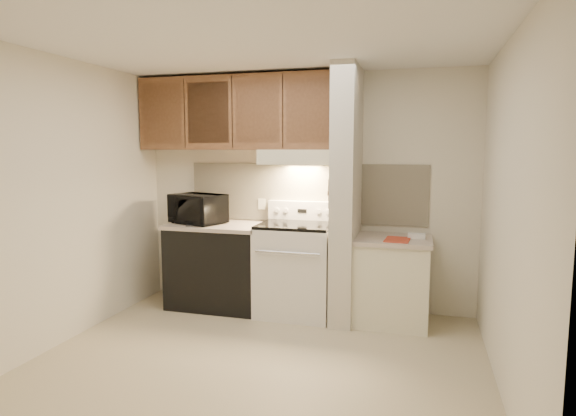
% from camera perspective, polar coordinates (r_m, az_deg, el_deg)
% --- Properties ---
extents(floor, '(3.60, 3.60, 0.00)m').
position_cam_1_polar(floor, '(4.12, -3.31, -17.48)').
color(floor, '#BFB08D').
rests_on(floor, ground).
extents(ceiling, '(3.60, 3.60, 0.00)m').
position_cam_1_polar(ceiling, '(3.83, -3.59, 18.95)').
color(ceiling, white).
rests_on(ceiling, wall_back).
extents(wall_back, '(3.60, 2.50, 0.02)m').
position_cam_1_polar(wall_back, '(5.21, 1.96, 1.98)').
color(wall_back, beige).
rests_on(wall_back, floor).
extents(wall_left, '(0.02, 3.00, 2.50)m').
position_cam_1_polar(wall_left, '(4.68, -24.75, 0.77)').
color(wall_left, beige).
rests_on(wall_left, floor).
extents(wall_right, '(0.02, 3.00, 2.50)m').
position_cam_1_polar(wall_right, '(3.62, 24.62, -0.88)').
color(wall_right, beige).
rests_on(wall_right, floor).
extents(backsplash, '(2.60, 0.02, 0.63)m').
position_cam_1_polar(backsplash, '(5.20, 1.93, 1.80)').
color(backsplash, '#F1E5C1').
rests_on(backsplash, wall_back).
extents(range_body, '(0.76, 0.65, 0.92)m').
position_cam_1_polar(range_body, '(5.01, 0.98, -7.39)').
color(range_body, silver).
rests_on(range_body, floor).
extents(oven_window, '(0.50, 0.01, 0.30)m').
position_cam_1_polar(oven_window, '(4.71, -0.01, -7.85)').
color(oven_window, black).
rests_on(oven_window, range_body).
extents(oven_handle, '(0.65, 0.02, 0.02)m').
position_cam_1_polar(oven_handle, '(4.62, -0.13, -5.32)').
color(oven_handle, silver).
rests_on(oven_handle, range_body).
extents(cooktop, '(0.74, 0.64, 0.03)m').
position_cam_1_polar(cooktop, '(4.92, 0.99, -2.02)').
color(cooktop, black).
rests_on(cooktop, range_body).
extents(range_backguard, '(0.76, 0.08, 0.20)m').
position_cam_1_polar(range_backguard, '(5.17, 1.80, -0.29)').
color(range_backguard, silver).
rests_on(range_backguard, range_body).
extents(range_display, '(0.10, 0.01, 0.04)m').
position_cam_1_polar(range_display, '(5.13, 1.68, -0.34)').
color(range_display, black).
rests_on(range_display, range_backguard).
extents(range_knob_left_outer, '(0.05, 0.02, 0.05)m').
position_cam_1_polar(range_knob_left_outer, '(5.20, -1.32, -0.24)').
color(range_knob_left_outer, silver).
rests_on(range_knob_left_outer, range_backguard).
extents(range_knob_left_inner, '(0.05, 0.02, 0.05)m').
position_cam_1_polar(range_knob_left_inner, '(5.18, -0.26, -0.28)').
color(range_knob_left_inner, silver).
rests_on(range_knob_left_inner, range_backguard).
extents(range_knob_right_inner, '(0.05, 0.02, 0.05)m').
position_cam_1_polar(range_knob_right_inner, '(5.09, 3.64, -0.42)').
color(range_knob_right_inner, silver).
rests_on(range_knob_right_inner, range_backguard).
extents(range_knob_right_outer, '(0.05, 0.02, 0.05)m').
position_cam_1_polar(range_knob_right_outer, '(5.07, 4.75, -0.46)').
color(range_knob_right_outer, silver).
rests_on(range_knob_right_outer, range_backguard).
extents(dishwasher_front, '(1.00, 0.63, 0.87)m').
position_cam_1_polar(dishwasher_front, '(5.31, -8.28, -6.92)').
color(dishwasher_front, black).
rests_on(dishwasher_front, floor).
extents(left_countertop, '(1.04, 0.67, 0.04)m').
position_cam_1_polar(left_countertop, '(5.22, -8.37, -2.06)').
color(left_countertop, '#BBAA99').
rests_on(left_countertop, dishwasher_front).
extents(spoon_rest, '(0.22, 0.14, 0.01)m').
position_cam_1_polar(spoon_rest, '(5.10, -10.80, -2.02)').
color(spoon_rest, black).
rests_on(spoon_rest, left_countertop).
extents(teal_jar, '(0.13, 0.13, 0.11)m').
position_cam_1_polar(teal_jar, '(5.56, -10.76, -0.81)').
color(teal_jar, '#1D5D4D').
rests_on(teal_jar, left_countertop).
extents(outlet, '(0.08, 0.01, 0.12)m').
position_cam_1_polar(outlet, '(5.33, -3.12, 0.47)').
color(outlet, beige).
rests_on(outlet, backsplash).
extents(microwave, '(0.66, 0.55, 0.31)m').
position_cam_1_polar(microwave, '(5.27, -10.68, -0.09)').
color(microwave, black).
rests_on(microwave, left_countertop).
extents(partition_pillar, '(0.22, 0.70, 2.50)m').
position_cam_1_polar(partition_pillar, '(4.77, 6.93, 1.46)').
color(partition_pillar, beige).
rests_on(partition_pillar, floor).
extents(pillar_trim, '(0.01, 0.70, 0.04)m').
position_cam_1_polar(pillar_trim, '(4.78, 5.56, 2.10)').
color(pillar_trim, brown).
rests_on(pillar_trim, partition_pillar).
extents(knife_strip, '(0.02, 0.42, 0.04)m').
position_cam_1_polar(knife_strip, '(4.73, 5.39, 2.29)').
color(knife_strip, black).
rests_on(knife_strip, partition_pillar).
extents(knife_blade_a, '(0.01, 0.03, 0.16)m').
position_cam_1_polar(knife_blade_a, '(4.58, 4.85, 0.89)').
color(knife_blade_a, silver).
rests_on(knife_blade_a, knife_strip).
extents(knife_handle_a, '(0.02, 0.02, 0.10)m').
position_cam_1_polar(knife_handle_a, '(4.58, 4.91, 2.77)').
color(knife_handle_a, black).
rests_on(knife_handle_a, knife_strip).
extents(knife_blade_b, '(0.01, 0.04, 0.18)m').
position_cam_1_polar(knife_blade_b, '(4.66, 5.03, 0.86)').
color(knife_blade_b, silver).
rests_on(knife_blade_b, knife_strip).
extents(knife_handle_b, '(0.02, 0.02, 0.10)m').
position_cam_1_polar(knife_handle_b, '(4.65, 5.06, 2.83)').
color(knife_handle_b, black).
rests_on(knife_handle_b, knife_strip).
extents(knife_blade_c, '(0.01, 0.04, 0.20)m').
position_cam_1_polar(knife_blade_c, '(4.75, 5.23, 0.86)').
color(knife_blade_c, silver).
rests_on(knife_blade_c, knife_strip).
extents(knife_handle_c, '(0.02, 0.02, 0.10)m').
position_cam_1_polar(knife_handle_c, '(4.74, 5.27, 2.91)').
color(knife_handle_c, black).
rests_on(knife_handle_c, knife_strip).
extents(knife_blade_d, '(0.01, 0.04, 0.16)m').
position_cam_1_polar(knife_blade_d, '(4.82, 5.39, 1.18)').
color(knife_blade_d, silver).
rests_on(knife_blade_d, knife_strip).
extents(knife_handle_d, '(0.02, 0.02, 0.10)m').
position_cam_1_polar(knife_handle_d, '(4.81, 5.43, 2.97)').
color(knife_handle_d, black).
rests_on(knife_handle_d, knife_strip).
extents(knife_blade_e, '(0.01, 0.04, 0.18)m').
position_cam_1_polar(knife_blade_e, '(4.91, 5.58, 1.17)').
color(knife_blade_e, silver).
rests_on(knife_blade_e, knife_strip).
extents(knife_handle_e, '(0.02, 0.02, 0.10)m').
position_cam_1_polar(knife_handle_e, '(4.90, 5.61, 3.04)').
color(knife_handle_e, black).
rests_on(knife_handle_e, knife_strip).
extents(oven_mitt, '(0.03, 0.10, 0.25)m').
position_cam_1_polar(oven_mitt, '(4.96, 5.71, 0.71)').
color(oven_mitt, slate).
rests_on(oven_mitt, partition_pillar).
extents(right_cab_base, '(0.70, 0.60, 0.81)m').
position_cam_1_polar(right_cab_base, '(4.88, 12.19, -8.64)').
color(right_cab_base, beige).
rests_on(right_cab_base, floor).
extents(right_countertop, '(0.74, 0.64, 0.04)m').
position_cam_1_polar(right_countertop, '(4.78, 12.32, -3.72)').
color(right_countertop, '#BBAA99').
rests_on(right_countertop, right_cab_base).
extents(red_folder, '(0.24, 0.32, 0.01)m').
position_cam_1_polar(red_folder, '(4.67, 12.83, -3.68)').
color(red_folder, '#B93923').
rests_on(red_folder, right_countertop).
extents(white_box, '(0.16, 0.11, 0.04)m').
position_cam_1_polar(white_box, '(4.81, 14.99, -3.22)').
color(white_box, white).
rests_on(white_box, right_countertop).
extents(range_hood, '(0.78, 0.44, 0.15)m').
position_cam_1_polar(range_hood, '(4.98, 1.38, 6.07)').
color(range_hood, beige).
rests_on(range_hood, upper_cabinets).
extents(hood_lip, '(0.78, 0.04, 0.06)m').
position_cam_1_polar(hood_lip, '(4.77, 0.75, 5.49)').
color(hood_lip, beige).
rests_on(hood_lip, range_hood).
extents(upper_cabinets, '(2.18, 0.33, 0.77)m').
position_cam_1_polar(upper_cabinets, '(5.24, -5.95, 11.11)').
color(upper_cabinets, brown).
rests_on(upper_cabinets, wall_back).
extents(cab_door_a, '(0.46, 0.01, 0.63)m').
position_cam_1_polar(cab_door_a, '(5.46, -14.74, 10.76)').
color(cab_door_a, brown).
rests_on(cab_door_a, upper_cabinets).
extents(cab_gap_a, '(0.01, 0.01, 0.73)m').
position_cam_1_polar(cab_gap_a, '(5.32, -12.16, 10.93)').
color(cab_gap_a, black).
rests_on(cab_gap_a, upper_cabinets).
extents(cab_door_b, '(0.46, 0.01, 0.63)m').
position_cam_1_polar(cab_door_b, '(5.21, -9.45, 11.08)').
color(cab_door_b, brown).
rests_on(cab_door_b, upper_cabinets).
extents(cab_gap_b, '(0.01, 0.01, 0.73)m').
position_cam_1_polar(cab_gap_b, '(5.10, -6.63, 11.22)').
color(cab_gap_b, black).
rests_on(cab_gap_b, upper_cabinets).
extents(cab_door_c, '(0.46, 0.01, 0.63)m').
position_cam_1_polar(cab_door_c, '(5.00, -3.67, 11.34)').
color(cab_door_c, brown).
rests_on(cab_door_c, upper_cabinets).
extents(cab_gap_c, '(0.01, 0.01, 0.73)m').
position_cam_1_polar(cab_gap_c, '(4.92, -0.62, 11.42)').
color(cab_gap_c, black).
rests_on(cab_gap_c, upper_cabinets).
extents(cab_door_d, '(0.46, 0.01, 0.63)m').
position_cam_1_polar(cab_door_d, '(4.85, 2.54, 11.48)').
color(cab_door_d, brown).
rests_on(cab_door_d, upper_cabinets).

